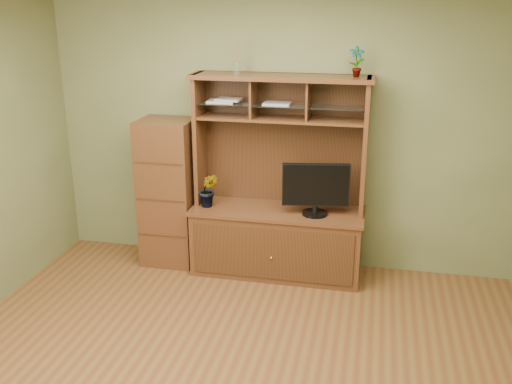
% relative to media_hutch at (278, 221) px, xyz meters
% --- Properties ---
extents(room, '(4.54, 4.04, 2.74)m').
position_rel_media_hutch_xyz_m(room, '(-0.04, -1.73, 0.83)').
color(room, brown).
rests_on(room, ground).
extents(media_hutch, '(1.66, 0.61, 1.90)m').
position_rel_media_hutch_xyz_m(media_hutch, '(0.00, 0.00, 0.00)').
color(media_hutch, '#4A2615').
rests_on(media_hutch, room).
extents(monitor, '(0.62, 0.24, 0.49)m').
position_rel_media_hutch_xyz_m(monitor, '(0.36, -0.08, 0.39)').
color(monitor, black).
rests_on(monitor, media_hutch).
extents(orchid_plant, '(0.20, 0.17, 0.33)m').
position_rel_media_hutch_xyz_m(orchid_plant, '(-0.66, -0.08, 0.29)').
color(orchid_plant, '#26521C').
rests_on(orchid_plant, media_hutch).
extents(top_plant, '(0.15, 0.12, 0.26)m').
position_rel_media_hutch_xyz_m(top_plant, '(0.66, 0.08, 1.51)').
color(top_plant, '#2D6B25').
rests_on(top_plant, media_hutch).
extents(reed_diffuser, '(0.06, 0.06, 0.31)m').
position_rel_media_hutch_xyz_m(reed_diffuser, '(-0.41, 0.08, 1.50)').
color(reed_diffuser, silver).
rests_on(reed_diffuser, media_hutch).
extents(magazines, '(0.78, 0.20, 0.04)m').
position_rel_media_hutch_xyz_m(magazines, '(-0.36, 0.08, 1.13)').
color(magazines, silver).
rests_on(magazines, media_hutch).
extents(side_cabinet, '(0.52, 0.47, 1.46)m').
position_rel_media_hutch_xyz_m(side_cabinet, '(-1.10, 0.02, 0.21)').
color(side_cabinet, '#4A2615').
rests_on(side_cabinet, room).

